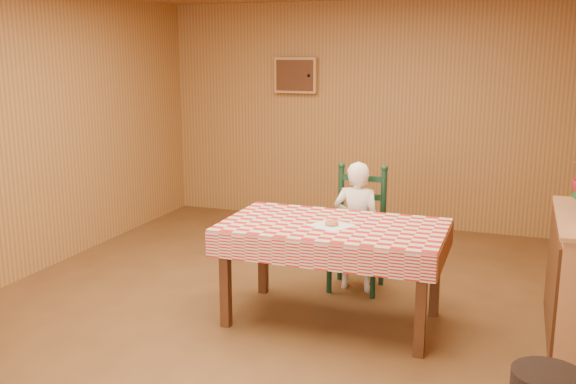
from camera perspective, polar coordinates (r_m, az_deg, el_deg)
The scene contains 7 objects.
ground at distance 5.12m, azimuth -0.78°, elevation -10.89°, with size 6.00×6.00×0.00m, color brown.
cabin_walls at distance 5.21m, azimuth 1.25°, elevation 10.19°, with size 5.10×6.05×2.65m.
dining_table at distance 4.81m, azimuth 4.04°, elevation -3.79°, with size 1.66×0.96×0.77m.
ladder_chair at distance 5.59m, azimuth 6.26°, elevation -3.49°, with size 0.44×0.40×1.08m.
seated_child at distance 5.52m, azimuth 6.13°, elevation -3.05°, with size 0.41×0.27×1.12m, color white.
napkin at distance 4.74m, azimuth 3.89°, elevation -2.98°, with size 0.26×0.26×0.00m, color white.
donut at distance 4.73m, azimuth 3.90°, elevation -2.76°, with size 0.10×0.10×0.03m, color #C07A45.
Camera 1 is at (1.68, -4.40, 2.02)m, focal length 40.00 mm.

